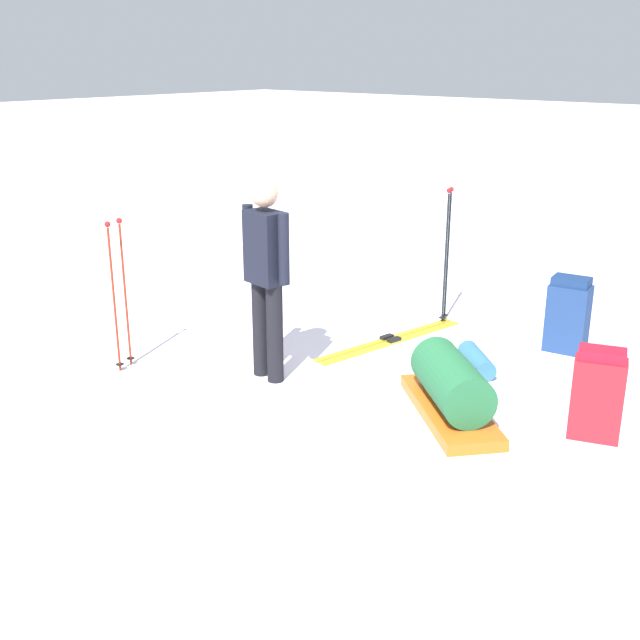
% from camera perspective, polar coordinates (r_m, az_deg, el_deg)
% --- Properties ---
extents(ground_plane, '(80.00, 80.00, 0.00)m').
position_cam_1_polar(ground_plane, '(6.32, 0.00, -6.02)').
color(ground_plane, white).
extents(skier_standing, '(0.27, 0.56, 1.70)m').
position_cam_1_polar(skier_standing, '(6.49, -3.93, 3.61)').
color(skier_standing, black).
rests_on(skier_standing, ground_plane).
extents(ski_pair_near, '(1.80, 0.47, 0.05)m').
position_cam_1_polar(ski_pair_near, '(7.64, 5.14, -1.49)').
color(ski_pair_near, gold).
rests_on(ski_pair_near, ground_plane).
extents(backpack_large_dark, '(0.32, 0.41, 0.69)m').
position_cam_1_polar(backpack_large_dark, '(5.98, 19.53, -5.14)').
color(backpack_large_dark, maroon).
rests_on(backpack_large_dark, ground_plane).
extents(backpack_bright, '(0.30, 0.40, 0.72)m').
position_cam_1_polar(backpack_bright, '(7.62, 17.59, 0.34)').
color(backpack_bright, navy).
rests_on(backpack_bright, ground_plane).
extents(ski_poles_planted_near, '(0.15, 0.09, 1.40)m').
position_cam_1_polar(ski_poles_planted_near, '(8.05, 9.22, 5.09)').
color(ski_poles_planted_near, black).
rests_on(ski_poles_planted_near, ground_plane).
extents(ski_poles_planted_far, '(0.22, 0.11, 1.34)m').
position_cam_1_polar(ski_poles_planted_far, '(6.97, -14.42, 2.28)').
color(ski_poles_planted_far, maroon).
rests_on(ski_poles_planted_far, ground_plane).
extents(gear_sled, '(1.17, 1.26, 0.49)m').
position_cam_1_polar(gear_sled, '(6.09, 9.51, -4.96)').
color(gear_sled, orange).
rests_on(gear_sled, ground_plane).
extents(sleeping_mat_rolled, '(0.50, 0.53, 0.18)m').
position_cam_1_polar(sleeping_mat_rolled, '(7.04, 11.32, -2.91)').
color(sleeping_mat_rolled, teal).
rests_on(sleeping_mat_rolled, ground_plane).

